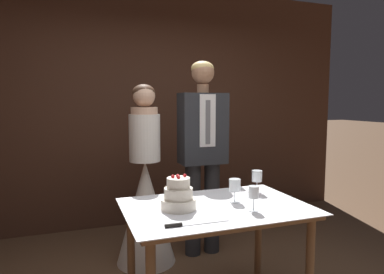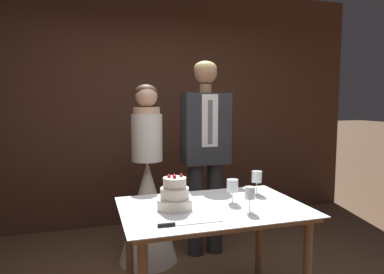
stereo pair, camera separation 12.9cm
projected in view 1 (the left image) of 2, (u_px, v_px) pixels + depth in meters
The scene contains 9 objects.
wall_back at pixel (144, 107), 4.14m from camera, with size 5.41×0.12×2.84m, color #472B1E.
cake_table at pixel (216, 220), 2.31m from camera, with size 1.23×0.82×0.78m.
tiered_cake at pixel (178, 196), 2.23m from camera, with size 0.23×0.23×0.23m.
cake_knife at pixel (185, 224), 1.94m from camera, with size 0.39×0.03×0.02m.
wine_glass_near at pixel (254, 193), 2.19m from camera, with size 0.07×0.07×0.16m.
wine_glass_middle at pixel (235, 186), 2.38m from camera, with size 0.08×0.08×0.16m.
wine_glass_far at pixel (257, 177), 2.62m from camera, with size 0.08×0.08×0.17m.
bride at pixel (146, 199), 3.13m from camera, with size 0.54×0.54×1.64m.
groom at pixel (203, 146), 3.27m from camera, with size 0.44×0.25×1.86m.
Camera 1 is at (-0.86, -1.94, 1.48)m, focal length 32.00 mm.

